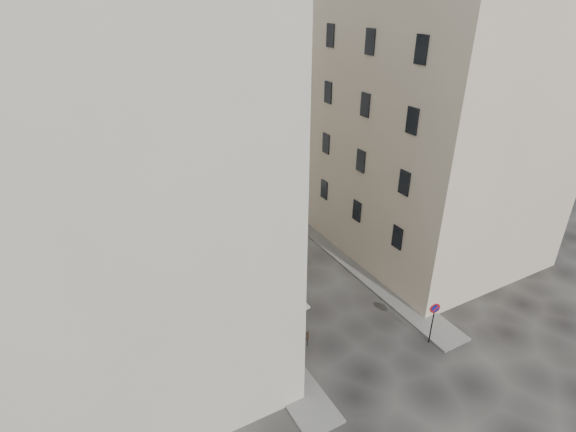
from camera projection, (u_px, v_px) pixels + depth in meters
ground at (327, 310)px, 26.84m from camera, size 90.00×90.00×0.00m
sidewalk_left at (231, 295)px, 28.03m from camera, size 2.00×22.00×0.12m
sidewalk_right at (358, 265)px, 31.07m from camera, size 2.00×18.00×0.12m
building_left at (101, 160)px, 20.02m from camera, size 12.20×16.20×20.60m
building_right at (436, 120)px, 29.80m from camera, size 12.20×14.20×18.60m
building_back at (195, 94)px, 37.02m from camera, size 18.20×10.20×18.60m
cafe_storefront at (253, 296)px, 24.93m from camera, size 1.74×7.30×3.50m
stone_steps at (243, 219)px, 36.49m from camera, size 9.00×3.15×0.80m
bollard_near at (287, 330)px, 24.44m from camera, size 0.12×0.12×0.98m
bollard_mid at (259, 296)px, 27.17m from camera, size 0.12×0.12×0.98m
bollard_far at (237, 268)px, 29.91m from camera, size 0.12×0.12×0.98m
no_parking_sign at (434, 315)px, 23.53m from camera, size 0.58×0.19×2.62m
bistro_table_a at (295, 341)px, 23.78m from camera, size 1.35×0.64×0.95m
bistro_table_b at (285, 318)px, 25.48m from camera, size 1.19×0.56×0.84m
bistro_table_c at (266, 309)px, 26.19m from camera, size 1.21×0.57×0.85m
bistro_table_d at (270, 292)px, 27.59m from camera, size 1.33×0.62×0.94m
bistro_table_e at (256, 283)px, 28.52m from camera, size 1.25×0.59×0.88m
pedestrian at (260, 291)px, 27.19m from camera, size 0.69×0.66×1.59m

